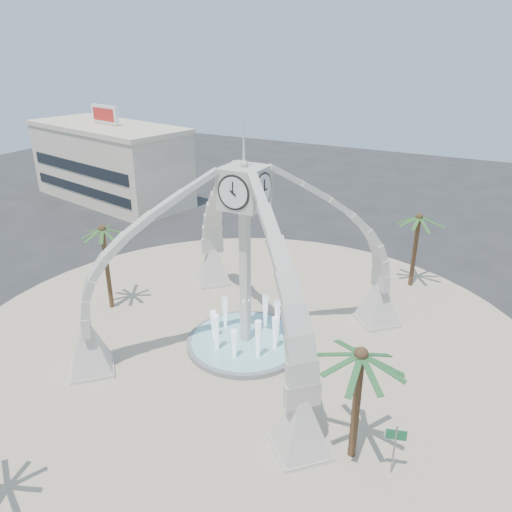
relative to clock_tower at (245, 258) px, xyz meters
The scene contains 9 objects.
ground 6.49m from the clock_tower, 90.00° to the left, with size 140.00×140.00×0.00m, color #282828.
plaza 6.46m from the clock_tower, 90.00° to the left, with size 40.00×40.00×0.06m, color #BFAC8E.
clock_tower is the anchor object (origin of this frame).
fountain 6.20m from the clock_tower, 90.00° to the left, with size 8.00×8.00×3.62m.
building_nw 38.87m from the clock_tower, 145.49° to the left, with size 23.75×13.73×11.90m.
palm_east 11.30m from the clock_tower, 33.05° to the right, with size 5.13×5.13×6.80m.
palm_west 11.73m from the clock_tower, behind, with size 4.22×4.22×7.21m.
palm_north 16.47m from the clock_tower, 61.18° to the left, with size 4.56×4.56×6.87m.
street_sign 13.87m from the clock_tower, 28.96° to the right, with size 1.00×0.32×2.82m.
Camera 1 is at (14.14, -25.14, 19.01)m, focal length 35.00 mm.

